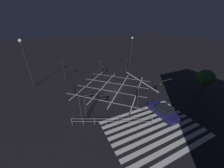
{
  "coord_description": "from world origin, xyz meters",
  "views": [
    {
      "loc": [
        -9.3,
        -19.67,
        11.61
      ],
      "look_at": [
        0.0,
        0.0,
        0.65
      ],
      "focal_mm": 20.0,
      "sensor_mm": 36.0,
      "label": 1
    }
  ],
  "objects": [
    {
      "name": "street_tree_near",
      "position": [
        11.4,
        -9.87,
        3.81
      ],
      "size": [
        2.46,
        2.46,
        5.06
      ],
      "color": "#473323",
      "rests_on": "ground_plane"
    },
    {
      "name": "waiting_car",
      "position": [
        2.83,
        -10.47,
        0.65
      ],
      "size": [
        1.76,
        4.41,
        1.42
      ],
      "rotation": [
        0.0,
        0.0,
        1.57
      ],
      "color": "#191951",
      "rests_on": "ground_plane"
    },
    {
      "name": "traffic_light_nw_main",
      "position": [
        -7.76,
        7.68,
        3.22
      ],
      "size": [
        0.39,
        0.36,
        4.52
      ],
      "color": "#2D2D30",
      "rests_on": "ground_plane"
    },
    {
      "name": "ground_plane",
      "position": [
        0.0,
        0.0,
        0.0
      ],
      "size": [
        200.0,
        200.0,
        0.0
      ],
      "primitive_type": "plane",
      "color": "black"
    },
    {
      "name": "pedestrian_railing",
      "position": [
        -4.33,
        -9.16,
        0.67
      ],
      "size": [
        9.02,
        4.29,
        1.05
      ],
      "rotation": [
        0.0,
        0.0,
        -0.44
      ],
      "color": "#9EA0A5",
      "rests_on": "ground_plane"
    },
    {
      "name": "traffic_light_sw_cross",
      "position": [
        -7.62,
        -6.31,
        3.34
      ],
      "size": [
        0.36,
        2.13,
        4.59
      ],
      "rotation": [
        0.0,
        0.0,
        1.57
      ],
      "color": "#2D2D30",
      "rests_on": "ground_plane"
    },
    {
      "name": "traffic_light_median_south",
      "position": [
        0.55,
        -7.48,
        2.31
      ],
      "size": [
        0.36,
        0.39,
        3.22
      ],
      "rotation": [
        0.0,
        0.0,
        1.57
      ],
      "color": "#2D2D30",
      "rests_on": "ground_plane"
    },
    {
      "name": "traffic_light_ne_main",
      "position": [
        7.68,
        7.38,
        2.96
      ],
      "size": [
        0.39,
        0.36,
        4.14
      ],
      "rotation": [
        0.0,
        0.0,
        3.14
      ],
      "color": "#2D2D30",
      "rests_on": "ground_plane"
    },
    {
      "name": "traffic_light_se_main",
      "position": [
        6.14,
        -7.13,
        2.49
      ],
      "size": [
        2.81,
        0.36,
        3.37
      ],
      "rotation": [
        0.0,
        0.0,
        3.14
      ],
      "color": "#2D2D30",
      "rests_on": "ground_plane"
    },
    {
      "name": "street_lamp_east",
      "position": [
        -13.93,
        7.06,
        6.88
      ],
      "size": [
        0.63,
        0.63,
        8.98
      ],
      "color": "#2D2D30",
      "rests_on": "ground_plane"
    },
    {
      "name": "traffic_light_median_north",
      "position": [
        0.5,
        6.75,
        2.42
      ],
      "size": [
        0.36,
        2.42,
        3.31
      ],
      "rotation": [
        0.0,
        0.0,
        -1.57
      ],
      "color": "#2D2D30",
      "rests_on": "ground_plane"
    },
    {
      "name": "street_lamp_west",
      "position": [
        10.66,
        9.83,
        6.03
      ],
      "size": [
        0.6,
        0.6,
        7.93
      ],
      "color": "#2D2D30",
      "rests_on": "ground_plane"
    },
    {
      "name": "road_markings",
      "position": [
        0.33,
        -8.63,
        0.0
      ],
      "size": [
        16.98,
        24.18,
        0.01
      ],
      "color": "silver",
      "rests_on": "ground_plane"
    },
    {
      "name": "traffic_light_sw_main",
      "position": [
        -5.86,
        -6.95,
        2.83
      ],
      "size": [
        2.15,
        0.36,
        3.87
      ],
      "color": "#2D2D30",
      "rests_on": "ground_plane"
    }
  ]
}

